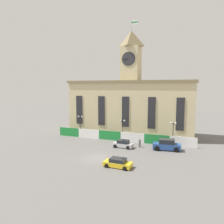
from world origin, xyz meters
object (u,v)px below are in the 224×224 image
at_px(car_blue_van, 167,145).
at_px(pedestrian, 140,143).
at_px(car_silver_hatch, 123,144).
at_px(car_yellow_coupe, 118,163).
at_px(street_lamp_far_right, 80,121).
at_px(street_lamp_right, 173,128).
at_px(street_lamp_center, 122,125).

bearing_deg(car_blue_van, pedestrian, -8.13).
bearing_deg(pedestrian, car_blue_van, 93.06).
distance_m(car_silver_hatch, car_yellow_coupe, 10.55).
xyz_separation_m(car_yellow_coupe, pedestrian, (0.43, 11.68, 0.29)).
xyz_separation_m(street_lamp_far_right, car_blue_van, (20.94, -4.29, -2.67)).
bearing_deg(car_silver_hatch, car_yellow_coupe, -72.44).
bearing_deg(street_lamp_far_right, street_lamp_right, 0.00).
height_order(street_lamp_center, car_blue_van, street_lamp_center).
xyz_separation_m(street_lamp_center, pedestrian, (5.04, -4.17, -2.49)).
height_order(street_lamp_center, car_yellow_coupe, street_lamp_center).
relative_size(car_yellow_coupe, car_blue_van, 0.80).
bearing_deg(street_lamp_right, street_lamp_center, 180.00).
xyz_separation_m(street_lamp_far_right, street_lamp_center, (10.66, 0.00, -0.23)).
distance_m(street_lamp_center, car_yellow_coupe, 16.75).
bearing_deg(car_blue_van, car_silver_hatch, 2.35).
distance_m(street_lamp_center, car_silver_hatch, 6.57).
bearing_deg(street_lamp_center, car_silver_hatch, -69.96).
height_order(street_lamp_far_right, pedestrian, street_lamp_far_right).
bearing_deg(street_lamp_far_right, car_yellow_coupe, -46.08).
height_order(street_lamp_far_right, street_lamp_right, street_lamp_far_right).
height_order(street_lamp_far_right, car_silver_hatch, street_lamp_far_right).
bearing_deg(street_lamp_right, pedestrian, -144.85).
xyz_separation_m(street_lamp_far_right, car_yellow_coupe, (15.27, -15.86, -3.01)).
relative_size(street_lamp_far_right, car_yellow_coupe, 1.17).
xyz_separation_m(street_lamp_right, pedestrian, (-5.92, -4.17, -2.57)).
distance_m(street_lamp_right, car_blue_van, 5.02).
xyz_separation_m(street_lamp_far_right, pedestrian, (15.70, -4.17, -2.72)).
relative_size(street_lamp_center, car_yellow_coupe, 1.09).
height_order(car_yellow_coupe, car_blue_van, car_blue_van).
relative_size(street_lamp_right, car_blue_van, 0.90).
xyz_separation_m(street_lamp_center, street_lamp_right, (10.97, 0.00, 0.08)).
xyz_separation_m(street_lamp_center, car_yellow_coupe, (4.62, -15.86, -2.78)).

